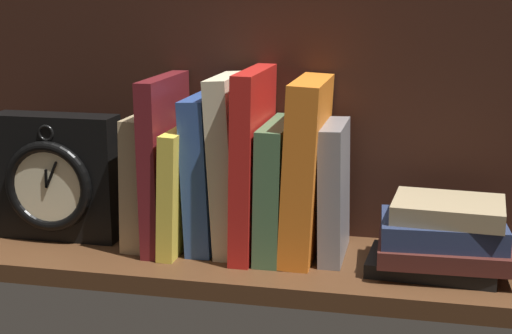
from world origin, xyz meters
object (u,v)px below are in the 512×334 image
book_yellow_seinlanguage (184,186)px  book_green_romantic (277,188)px  book_orange_pandolfini (307,168)px  book_red_requiem (253,162)px  book_cream_twain (230,164)px  book_gray_chess (334,191)px  book_stack_side (443,238)px  book_tan_shortstories (145,179)px  book_maroon_dawkins (165,161)px  book_blue_modern (205,172)px  framed_clock (56,178)px

book_yellow_seinlanguage → book_green_romantic: 13.36cm
book_green_romantic → book_orange_pandolfini: size_ratio=0.75×
book_red_requiem → book_cream_twain: bearing=180.0°
book_yellow_seinlanguage → book_gray_chess: book_gray_chess is taller
book_stack_side → book_cream_twain: bearing=173.7°
book_tan_shortstories → book_maroon_dawkins: 4.10cm
book_gray_chess → book_yellow_seinlanguage: bearing=-180.0°
book_red_requiem → book_green_romantic: (3.36, 0.00, -3.52)cm
book_blue_modern → book_stack_side: book_blue_modern is taller
book_orange_pandolfini → book_stack_side: size_ratio=1.28×
book_red_requiem → framed_clock: (-28.88, -1.47, -3.61)cm
book_cream_twain → framed_clock: book_cream_twain is taller
book_blue_modern → book_gray_chess: size_ratio=1.17×
book_tan_shortstories → book_cream_twain: 12.83cm
book_green_romantic → framed_clock: size_ratio=1.00×
book_cream_twain → book_red_requiem: book_red_requiem is taller
book_maroon_dawkins → book_stack_side: (38.29, -3.17, -7.42)cm
book_gray_chess → framed_clock: size_ratio=1.00×
book_green_romantic → book_stack_side: book_green_romantic is taller
book_yellow_seinlanguage → framed_clock: 18.96cm
book_orange_pandolfini → framed_clock: book_orange_pandolfini is taller
book_cream_twain → book_red_requiem: 3.26cm
book_blue_modern → book_orange_pandolfini: bearing=0.0°
book_tan_shortstories → book_red_requiem: size_ratio=0.74×
book_green_romantic → book_orange_pandolfini: bearing=0.0°
framed_clock → book_maroon_dawkins: bearing=5.2°
book_cream_twain → book_red_requiem: bearing=0.0°
book_orange_pandolfini → book_green_romantic: bearing=180.0°
book_orange_pandolfini → book_gray_chess: 4.80cm
book_blue_modern → book_gray_chess: bearing=0.0°
book_orange_pandolfini → book_gray_chess: bearing=0.0°
book_tan_shortstories → book_red_requiem: book_red_requiem is taller
book_orange_pandolfini → framed_clock: (-36.28, -1.47, -3.05)cm
book_red_requiem → book_green_romantic: bearing=0.0°
book_yellow_seinlanguage → book_orange_pandolfini: (17.39, 0.00, 3.46)cm
book_maroon_dawkins → book_red_requiem: size_ratio=0.95×
book_red_requiem → book_gray_chess: 11.75cm
book_maroon_dawkins → book_blue_modern: bearing=0.0°
book_yellow_seinlanguage → book_stack_side: book_yellow_seinlanguage is taller
book_yellow_seinlanguage → book_stack_side: bearing=-5.1°
book_blue_modern → book_red_requiem: (6.82, 0.00, 1.90)cm
book_stack_side → book_yellow_seinlanguage: bearing=174.9°
book_yellow_seinlanguage → book_orange_pandolfini: book_orange_pandolfini is taller
framed_clock → book_orange_pandolfini: bearing=2.3°
book_cream_twain → book_gray_chess: size_ratio=1.33×
book_maroon_dawkins → framed_clock: book_maroon_dawkins is taller
book_gray_chess → book_maroon_dawkins: bearing=-180.0°
book_cream_twain → book_orange_pandolfini: 10.63cm
book_maroon_dawkins → book_red_requiem: bearing=0.0°
book_gray_chess → book_stack_side: (14.40, -3.17, -4.60)cm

